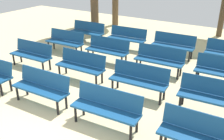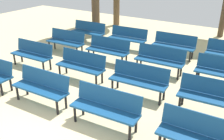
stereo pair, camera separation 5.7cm
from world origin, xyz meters
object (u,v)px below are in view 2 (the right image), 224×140
object	(u,v)px
bench_r0_c3	(201,135)
bench_r2_c3	(224,71)
bench_r0_c2	(106,106)
bench_r3_c1	(128,37)
bench_r2_c1	(108,49)
bench_r3_c0	(88,30)
bench_r1_c1	(81,64)
bench_r2_c2	(160,58)
bench_r1_c3	(213,95)
bench_r1_c2	(139,78)
bench_r3_c2	(174,44)
bench_r0_c1	(42,85)
bench_r2_c0	(66,40)
bench_r1_c0	(33,53)

from	to	relation	value
bench_r0_c3	bench_r2_c3	distance (m)	3.32
bench_r0_c2	bench_r3_c1	distance (m)	5.38
bench_r3_c1	bench_r0_c2	bearing A→B (deg)	-69.00
bench_r2_c1	bench_r2_c3	distance (m)	3.92
bench_r3_c0	bench_r1_c1	bearing A→B (deg)	-58.00
bench_r2_c1	bench_r3_c1	bearing A→B (deg)	91.66
bench_r2_c2	bench_r3_c0	bearing A→B (deg)	157.19
bench_r1_c3	bench_r2_c3	world-z (taller)	same
bench_r2_c3	bench_r1_c2	bearing A→B (deg)	-138.41
bench_r1_c2	bench_r2_c2	distance (m)	1.70
bench_r2_c3	bench_r2_c2	bearing A→B (deg)	-179.87
bench_r1_c2	bench_r3_c2	world-z (taller)	same
bench_r0_c2	bench_r3_c0	xyz separation A→B (m)	(-4.15, 4.85, 0.00)
bench_r0_c1	bench_r3_c1	world-z (taller)	same
bench_r1_c3	bench_r3_c2	distance (m)	3.91
bench_r1_c3	bench_r0_c3	bearing A→B (deg)	-88.47
bench_r2_c2	bench_r2_c3	world-z (taller)	same
bench_r2_c2	bench_r3_c2	bearing A→B (deg)	91.89
bench_r0_c3	bench_r2_c3	bearing A→B (deg)	92.00
bench_r2_c0	bench_r3_c1	distance (m)	2.53
bench_r0_c3	bench_r2_c0	xyz separation A→B (m)	(-6.08, 3.11, 0.00)
bench_r1_c3	bench_r2_c0	xyz separation A→B (m)	(-5.92, 1.46, 0.00)
bench_r1_c1	bench_r1_c0	bearing A→B (deg)	-178.87
bench_r1_c0	bench_r0_c1	bearing A→B (deg)	-38.44
bench_r2_c2	bench_r3_c0	distance (m)	4.33
bench_r1_c0	bench_r1_c3	size ratio (longest dim) A/B	0.99
bench_r3_c1	bench_r1_c0	bearing A→B (deg)	-121.19
bench_r3_c0	bench_r3_c2	distance (m)	3.93
bench_r3_c0	bench_r1_c0	bearing A→B (deg)	-89.74
bench_r0_c1	bench_r1_c2	bearing A→B (deg)	39.69
bench_r1_c2	bench_r1_c3	xyz separation A→B (m)	(1.90, 0.10, 0.00)
bench_r1_c1	bench_r2_c1	xyz separation A→B (m)	(-0.10, 1.67, 0.00)
bench_r0_c1	bench_r2_c0	bearing A→B (deg)	120.75
bench_r0_c1	bench_r2_c2	distance (m)	3.87
bench_r0_c1	bench_r0_c2	world-z (taller)	same
bench_r1_c0	bench_r1_c1	bearing A→B (deg)	1.12
bench_r2_c1	bench_r3_c2	world-z (taller)	same
bench_r1_c3	bench_r2_c1	distance (m)	4.24
bench_r0_c1	bench_r3_c2	bearing A→B (deg)	69.67
bench_r1_c0	bench_r2_c3	xyz separation A→B (m)	(5.88, 1.92, 0.00)
bench_r1_c0	bench_r2_c1	xyz separation A→B (m)	(1.97, 1.77, 0.00)
bench_r1_c0	bench_r1_c1	xyz separation A→B (m)	(2.06, 0.10, 0.00)
bench_r2_c0	bench_r1_c2	bearing A→B (deg)	-23.73
bench_r3_c0	bench_r0_c2	bearing A→B (deg)	-51.31
bench_r0_c2	bench_r2_c1	size ratio (longest dim) A/B	1.01
bench_r2_c1	bench_r0_c3	bearing A→B (deg)	-39.66
bench_r2_c3	bench_r3_c0	size ratio (longest dim) A/B	1.00
bench_r2_c1	bench_r3_c0	xyz separation A→B (m)	(-2.09, 1.59, 0.00)
bench_r0_c1	bench_r2_c2	bearing A→B (deg)	59.88
bench_r1_c1	bench_r1_c3	xyz separation A→B (m)	(3.86, 0.15, 0.00)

